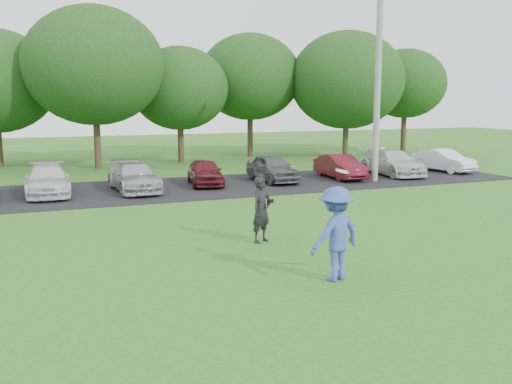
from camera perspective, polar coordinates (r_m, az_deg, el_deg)
ground at (r=12.29m, az=6.17°, el=-8.45°), size 100.00×100.00×0.00m
parking_lot at (r=24.25m, az=-8.42°, el=0.36°), size 32.00×6.50×0.03m
utility_pole at (r=26.42m, az=12.10°, el=11.29°), size 0.28×0.28×9.50m
frisbee_player at (r=11.90m, az=7.95°, el=-4.15°), size 1.43×1.07×2.34m
camera_bystander at (r=14.92m, az=0.55°, el=-1.79°), size 0.75×0.66×1.73m
parked_cars at (r=23.87m, az=-12.44°, el=1.57°), size 31.05×5.17×1.25m
tree_row at (r=33.84m, az=-10.05°, el=11.13°), size 42.39×9.85×8.64m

